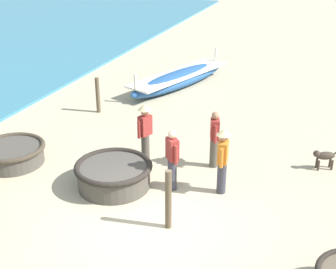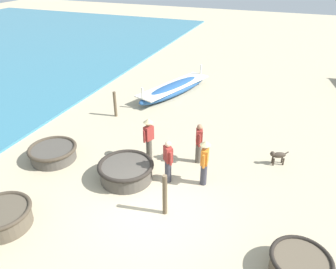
# 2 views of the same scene
# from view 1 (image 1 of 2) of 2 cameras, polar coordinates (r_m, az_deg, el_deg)

# --- Properties ---
(ground_plane) EXTENTS (80.00, 80.00, 0.00)m
(ground_plane) POSITION_cam_1_polar(r_m,az_deg,el_deg) (10.41, -2.21, -10.58)
(ground_plane) COLOR #BCAD8C
(coracle_front_right) EXTENTS (1.91, 1.91, 0.63)m
(coracle_front_right) POSITION_cam_1_polar(r_m,az_deg,el_deg) (11.57, -6.63, -4.81)
(coracle_front_right) COLOR #4C473F
(coracle_front_right) RESTS_ON ground
(coracle_far_left) EXTENTS (1.79, 1.79, 0.53)m
(coracle_far_left) POSITION_cam_1_polar(r_m,az_deg,el_deg) (13.28, -18.48, -2.18)
(coracle_far_left) COLOR #4C473F
(coracle_far_left) RESTS_ON ground
(long_boat_blue_hull) EXTENTS (2.82, 5.42, 1.10)m
(long_boat_blue_hull) POSITION_cam_1_polar(r_m,az_deg,el_deg) (18.57, 1.36, 6.82)
(long_boat_blue_hull) COLOR #285693
(long_boat_blue_hull) RESTS_ON ground
(fisherman_hauling) EXTENTS (0.36, 0.50, 1.67)m
(fisherman_hauling) POSITION_cam_1_polar(r_m,az_deg,el_deg) (12.37, -2.81, 0.56)
(fisherman_hauling) COLOR #4C473D
(fisherman_hauling) RESTS_ON ground
(fisherman_with_hat) EXTENTS (0.39, 0.41, 1.57)m
(fisherman_with_hat) POSITION_cam_1_polar(r_m,az_deg,el_deg) (11.15, 0.52, -2.97)
(fisherman_with_hat) COLOR #383842
(fisherman_with_hat) RESTS_ON ground
(fisherman_standing_left) EXTENTS (0.36, 0.53, 1.67)m
(fisherman_standing_left) POSITION_cam_1_polar(r_m,az_deg,el_deg) (11.03, 6.68, -2.75)
(fisherman_standing_left) COLOR #383842
(fisherman_standing_left) RESTS_ON ground
(fisherman_standing_right) EXTENTS (0.32, 0.51, 1.57)m
(fisherman_standing_right) POSITION_cam_1_polar(r_m,az_deg,el_deg) (12.25, 5.69, -0.42)
(fisherman_standing_right) COLOR #4C473D
(fisherman_standing_right) RESTS_ON ground
(dog) EXTENTS (0.64, 0.40, 0.55)m
(dog) POSITION_cam_1_polar(r_m,az_deg,el_deg) (12.93, 18.48, -2.54)
(dog) COLOR #3D3328
(dog) RESTS_ON ground
(mooring_post_inland) EXTENTS (0.14, 0.14, 1.23)m
(mooring_post_inland) POSITION_cam_1_polar(r_m,az_deg,el_deg) (16.06, -8.56, 4.76)
(mooring_post_inland) COLOR brown
(mooring_post_inland) RESTS_ON ground
(mooring_post_mid_beach) EXTENTS (0.14, 0.14, 1.38)m
(mooring_post_mid_beach) POSITION_cam_1_polar(r_m,az_deg,el_deg) (9.86, 0.04, -7.95)
(mooring_post_mid_beach) COLOR brown
(mooring_post_mid_beach) RESTS_ON ground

